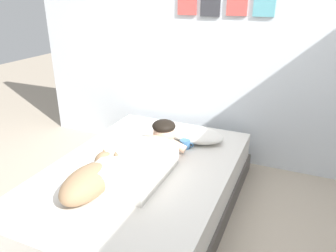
{
  "coord_description": "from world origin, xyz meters",
  "views": [
    {
      "loc": [
        0.78,
        -1.78,
        1.67
      ],
      "look_at": [
        -0.2,
        0.47,
        0.65
      ],
      "focal_mm": 34.56,
      "sensor_mm": 36.0,
      "label": 1
    }
  ],
  "objects": [
    {
      "name": "bed",
      "position": [
        -0.3,
        0.16,
        0.2
      ],
      "size": [
        1.39,
        2.04,
        0.4
      ],
      "color": "#4C4742",
      "rests_on": "ground"
    },
    {
      "name": "pillow",
      "position": [
        -0.07,
        0.81,
        0.45
      ],
      "size": [
        0.52,
        0.32,
        0.11
      ],
      "primitive_type": "ellipsoid",
      "color": "white",
      "rests_on": "bed"
    },
    {
      "name": "dog",
      "position": [
        -0.44,
        -0.28,
        0.5
      ],
      "size": [
        0.26,
        0.57,
        0.21
      ],
      "color": "#9E7A56",
      "rests_on": "bed"
    },
    {
      "name": "back_wall",
      "position": [
        -0.0,
        1.35,
        1.25
      ],
      "size": [
        4.23,
        0.12,
        2.5
      ],
      "color": "silver",
      "rests_on": "ground"
    },
    {
      "name": "ground_plane",
      "position": [
        0.0,
        0.0,
        0.0
      ],
      "size": [
        12.47,
        12.47,
        0.0
      ],
      "primitive_type": "plane",
      "color": "tan"
    },
    {
      "name": "person_lying",
      "position": [
        -0.26,
        0.16,
        0.5
      ],
      "size": [
        0.43,
        0.92,
        0.27
      ],
      "color": "silver",
      "rests_on": "bed"
    },
    {
      "name": "cell_phone",
      "position": [
        -0.48,
        0.19,
        0.4
      ],
      "size": [
        0.07,
        0.14,
        0.01
      ],
      "primitive_type": "cube",
      "color": "black",
      "rests_on": "bed"
    },
    {
      "name": "coffee_cup",
      "position": [
        -0.1,
        0.62,
        0.43
      ],
      "size": [
        0.12,
        0.09,
        0.07
      ],
      "color": "teal",
      "rests_on": "bed"
    }
  ]
}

